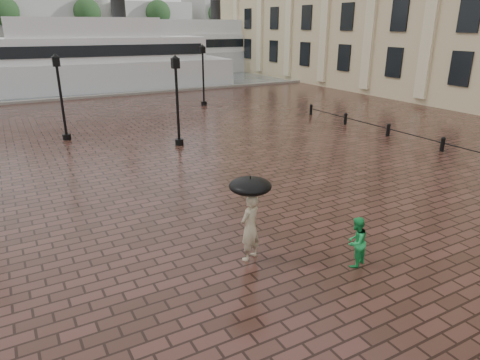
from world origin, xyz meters
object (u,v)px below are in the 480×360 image
object	(u,v)px
ferry_near	(88,61)
child_pedestrian	(356,242)
adult_pedestrian	(250,227)
street_lamps	(70,97)
ferry_far	(194,51)

from	to	relation	value
ferry_near	child_pedestrian	bearing A→B (deg)	-86.22
child_pedestrian	ferry_near	distance (m)	36.68
adult_pedestrian	ferry_near	distance (m)	35.14
adult_pedestrian	street_lamps	bearing A→B (deg)	-105.55
adult_pedestrian	ferry_far	world-z (taller)	ferry_far
adult_pedestrian	ferry_far	size ratio (longest dim) A/B	0.07
street_lamps	adult_pedestrian	world-z (taller)	street_lamps
ferry_far	child_pedestrian	bearing A→B (deg)	-107.01
ferry_near	ferry_far	size ratio (longest dim) A/B	1.02
adult_pedestrian	ferry_far	distance (m)	48.59
street_lamps	child_pedestrian	bearing A→B (deg)	-76.21
ferry_near	ferry_far	bearing A→B (deg)	38.09
adult_pedestrian	ferry_far	xyz separation A→B (m)	(17.92, 45.13, 1.75)
street_lamps	ferry_far	xyz separation A→B (m)	(19.88, 29.71, 0.35)
street_lamps	child_pedestrian	size ratio (longest dim) A/B	15.76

